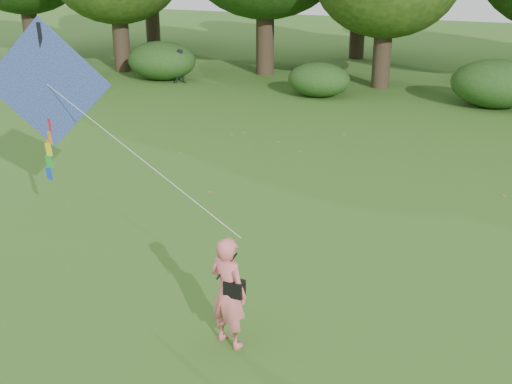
% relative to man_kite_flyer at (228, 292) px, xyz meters
% --- Properties ---
extents(ground, '(100.00, 100.00, 0.00)m').
position_rel_man_kite_flyer_xyz_m(ground, '(-0.09, 0.82, -0.93)').
color(ground, '#265114').
rests_on(ground, ground).
extents(man_kite_flyer, '(0.78, 0.63, 1.86)m').
position_rel_man_kite_flyer_xyz_m(man_kite_flyer, '(0.00, 0.00, 0.00)').
color(man_kite_flyer, '#E56B70').
rests_on(man_kite_flyer, ground).
extents(bystander_left, '(0.92, 0.84, 1.55)m').
position_rel_man_kite_flyer_xyz_m(bystander_left, '(-10.85, 18.25, -0.16)').
color(bystander_left, '#2A2B39').
rests_on(bystander_left, ground).
extents(crossbody_bag, '(0.43, 0.20, 0.72)m').
position_rel_man_kite_flyer_xyz_m(crossbody_bag, '(0.12, -0.03, 0.12)').
color(crossbody_bag, black).
rests_on(crossbody_bag, ground).
extents(flying_kite, '(6.10, 2.26, 3.26)m').
position_rel_man_kite_flyer_xyz_m(flying_kite, '(-4.62, 1.81, 2.53)').
color(flying_kite, '#2551A4').
rests_on(flying_kite, ground).
extents(shrub_band, '(39.15, 3.22, 1.88)m').
position_rel_man_kite_flyer_xyz_m(shrub_band, '(-0.81, 18.43, -0.08)').
color(shrub_band, '#264919').
rests_on(shrub_band, ground).
extents(fallen_leaves, '(10.77, 15.10, 0.01)m').
position_rel_man_kite_flyer_xyz_m(fallen_leaves, '(-1.77, 7.61, -0.93)').
color(fallen_leaves, '#936028').
rests_on(fallen_leaves, ground).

